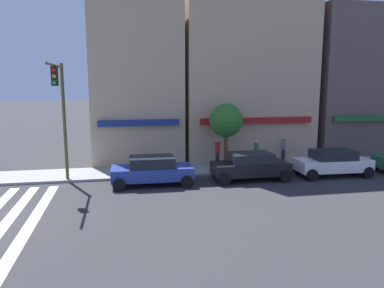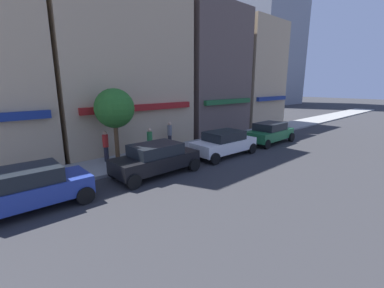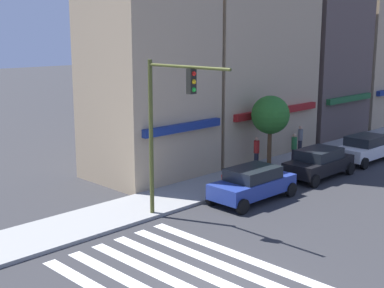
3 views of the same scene
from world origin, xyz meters
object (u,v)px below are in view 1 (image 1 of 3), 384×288
object	(u,v)px
pedestrian_grey_coat	(283,149)
street_tree	(226,121)
fire_hydrant	(148,167)
sedan_black	(250,166)
pedestrian_red_jacket	(217,152)
sedan_blue	(152,170)
sedan_white	(333,162)
traffic_signal	(61,104)
pedestrian_green_top	(256,153)

from	to	relation	value
pedestrian_grey_coat	street_tree	xyz separation A→B (m)	(-4.37, -0.87, 2.10)
fire_hydrant	street_tree	size ratio (longest dim) A/B	0.20
sedan_black	pedestrian_red_jacket	distance (m)	3.58
sedan_blue	sedan_white	distance (m)	10.87
pedestrian_grey_coat	traffic_signal	bearing A→B (deg)	-36.36
sedan_white	traffic_signal	bearing A→B (deg)	178.75
sedan_black	sedan_white	bearing A→B (deg)	-0.38
sedan_white	pedestrian_red_jacket	size ratio (longest dim) A/B	2.51
traffic_signal	sedan_black	size ratio (longest dim) A/B	1.50
pedestrian_grey_coat	street_tree	size ratio (longest dim) A/B	0.43
sedan_blue	sedan_black	bearing A→B (deg)	0.85
street_tree	sedan_white	bearing A→B (deg)	-25.43
sedan_white	fire_hydrant	distance (m)	11.12
traffic_signal	sedan_black	bearing A→B (deg)	-4.13
traffic_signal	pedestrian_green_top	xyz separation A→B (m)	(11.62, 1.72, -3.40)
pedestrian_red_jacket	street_tree	size ratio (longest dim) A/B	0.43
traffic_signal	sedan_black	distance (m)	11.00
pedestrian_green_top	pedestrian_grey_coat	distance (m)	2.70
pedestrian_green_top	sedan_blue	bearing A→B (deg)	-109.04
traffic_signal	sedan_black	xyz separation A→B (m)	(10.36, -0.75, -3.63)
traffic_signal	pedestrian_grey_coat	bearing A→B (deg)	11.74
pedestrian_green_top	pedestrian_grey_coat	size ratio (longest dim) A/B	1.00
traffic_signal	pedestrian_grey_coat	size ratio (longest dim) A/B	3.74
sedan_blue	street_tree	bearing A→B (deg)	30.20
sedan_blue	sedan_white	size ratio (longest dim) A/B	1.00
pedestrian_green_top	street_tree	distance (m)	2.89
fire_hydrant	sedan_black	bearing A→B (deg)	-16.38
sedan_black	traffic_signal	bearing A→B (deg)	175.49
pedestrian_green_top	pedestrian_grey_coat	world-z (taller)	same
pedestrian_green_top	pedestrian_grey_coat	bearing A→B (deg)	77.63
pedestrian_green_top	fire_hydrant	xyz separation A→B (m)	(-7.05, -0.77, -0.46)
sedan_white	pedestrian_green_top	world-z (taller)	pedestrian_green_top
traffic_signal	sedan_black	world-z (taller)	traffic_signal
traffic_signal	fire_hydrant	xyz separation A→B (m)	(4.57, 0.95, -3.86)
sedan_blue	traffic_signal	bearing A→B (deg)	171.79
traffic_signal	fire_hydrant	size ratio (longest dim) A/B	7.87
sedan_black	sedan_white	xyz separation A→B (m)	(5.20, 0.00, 0.00)
sedan_white	street_tree	distance (m)	6.93
traffic_signal	sedan_blue	distance (m)	5.98
traffic_signal	pedestrian_grey_coat	distance (m)	14.74
pedestrian_red_jacket	fire_hydrant	bearing A→B (deg)	91.55
pedestrian_red_jacket	pedestrian_green_top	bearing A→B (deg)	-130.11
sedan_blue	pedestrian_green_top	size ratio (longest dim) A/B	2.50
pedestrian_grey_coat	pedestrian_red_jacket	bearing A→B (deg)	-44.95
sedan_white	pedestrian_red_jacket	world-z (taller)	pedestrian_red_jacket
sedan_black	street_tree	distance (m)	3.71
pedestrian_grey_coat	fire_hydrant	world-z (taller)	pedestrian_grey_coat
sedan_blue	fire_hydrant	world-z (taller)	sedan_blue
traffic_signal	pedestrian_green_top	distance (m)	12.23
traffic_signal	pedestrian_green_top	world-z (taller)	traffic_signal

